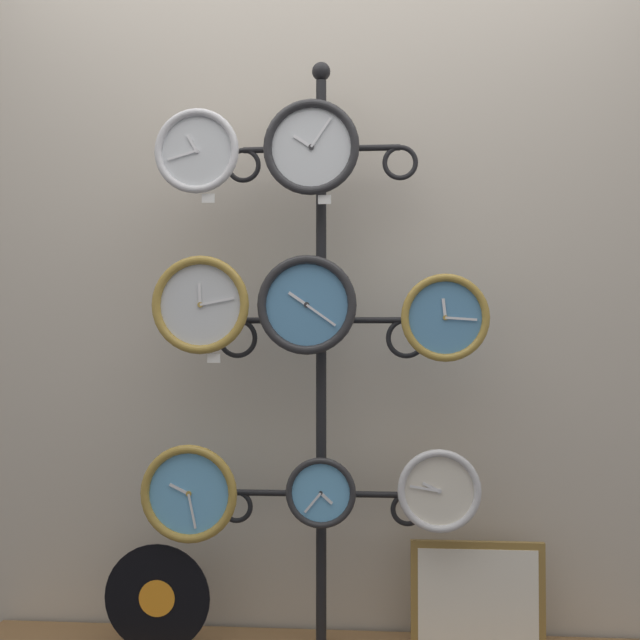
{
  "coord_description": "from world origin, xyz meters",
  "views": [
    {
      "loc": [
        0.18,
        -1.96,
        1.03
      ],
      "look_at": [
        0.0,
        0.36,
        1.08
      ],
      "focal_mm": 42.0,
      "sensor_mm": 36.0,
      "label": 1
    }
  ],
  "objects_px": {
    "clock_middle_left": "(201,305)",
    "picture_frame": "(478,596)",
    "clock_bottom_right": "(439,491)",
    "clock_bottom_center": "(321,492)",
    "clock_bottom_left": "(189,493)",
    "vinyl_record": "(157,598)",
    "display_stand": "(321,443)",
    "clock_top_center": "(311,148)",
    "clock_middle_right": "(445,318)",
    "clock_top_left": "(197,151)",
    "clock_middle_center": "(307,305)"
  },
  "relations": [
    {
      "from": "clock_middle_left",
      "to": "picture_frame",
      "type": "height_order",
      "value": "clock_middle_left"
    },
    {
      "from": "clock_bottom_right",
      "to": "clock_bottom_left",
      "type": "bearing_deg",
      "value": -177.73
    },
    {
      "from": "clock_middle_right",
      "to": "clock_bottom_right",
      "type": "xyz_separation_m",
      "value": [
        -0.02,
        0.02,
        -0.52
      ]
    },
    {
      "from": "clock_middle_left",
      "to": "clock_bottom_left",
      "type": "bearing_deg",
      "value": -156.86
    },
    {
      "from": "display_stand",
      "to": "clock_top_center",
      "type": "bearing_deg",
      "value": -104.17
    },
    {
      "from": "clock_bottom_right",
      "to": "vinyl_record",
      "type": "bearing_deg",
      "value": -178.86
    },
    {
      "from": "clock_top_center",
      "to": "clock_middle_left",
      "type": "xyz_separation_m",
      "value": [
        -0.34,
        -0.0,
        -0.48
      ]
    },
    {
      "from": "display_stand",
      "to": "picture_frame",
      "type": "distance_m",
      "value": 0.67
    },
    {
      "from": "clock_middle_left",
      "to": "clock_bottom_center",
      "type": "bearing_deg",
      "value": 0.67
    },
    {
      "from": "display_stand",
      "to": "clock_bottom_right",
      "type": "bearing_deg",
      "value": -12.38
    },
    {
      "from": "clock_top_center",
      "to": "clock_middle_center",
      "type": "xyz_separation_m",
      "value": [
        -0.01,
        0.01,
        -0.48
      ]
    },
    {
      "from": "clock_middle_left",
      "to": "clock_bottom_right",
      "type": "xyz_separation_m",
      "value": [
        0.73,
        0.02,
        -0.56
      ]
    },
    {
      "from": "clock_middle_right",
      "to": "clock_bottom_right",
      "type": "distance_m",
      "value": 0.52
    },
    {
      "from": "vinyl_record",
      "to": "picture_frame",
      "type": "height_order",
      "value": "picture_frame"
    },
    {
      "from": "clock_top_center",
      "to": "display_stand",
      "type": "bearing_deg",
      "value": 75.83
    },
    {
      "from": "display_stand",
      "to": "clock_bottom_center",
      "type": "distance_m",
      "value": 0.16
    },
    {
      "from": "clock_middle_center",
      "to": "display_stand",
      "type": "bearing_deg",
      "value": 66.89
    },
    {
      "from": "clock_middle_left",
      "to": "clock_middle_center",
      "type": "height_order",
      "value": "same"
    },
    {
      "from": "clock_middle_center",
      "to": "clock_bottom_right",
      "type": "relative_size",
      "value": 1.22
    },
    {
      "from": "clock_top_center",
      "to": "clock_middle_center",
      "type": "bearing_deg",
      "value": 160.11
    },
    {
      "from": "clock_middle_left",
      "to": "picture_frame",
      "type": "xyz_separation_m",
      "value": [
        0.85,
        0.09,
        -0.9
      ]
    },
    {
      "from": "clock_top_left",
      "to": "clock_bottom_right",
      "type": "xyz_separation_m",
      "value": [
        0.74,
        0.03,
        -1.04
      ]
    },
    {
      "from": "clock_middle_center",
      "to": "clock_middle_right",
      "type": "xyz_separation_m",
      "value": [
        0.42,
        -0.01,
        -0.04
      ]
    },
    {
      "from": "clock_bottom_right",
      "to": "clock_top_center",
      "type": "bearing_deg",
      "value": -178.04
    },
    {
      "from": "clock_middle_right",
      "to": "clock_bottom_right",
      "type": "relative_size",
      "value": 1.06
    },
    {
      "from": "display_stand",
      "to": "clock_middle_center",
      "type": "xyz_separation_m",
      "value": [
        -0.04,
        -0.09,
        0.44
      ]
    },
    {
      "from": "vinyl_record",
      "to": "display_stand",
      "type": "bearing_deg",
      "value": 11.0
    },
    {
      "from": "clock_middle_center",
      "to": "clock_bottom_right",
      "type": "height_order",
      "value": "clock_middle_center"
    },
    {
      "from": "display_stand",
      "to": "clock_bottom_right",
      "type": "distance_m",
      "value": 0.39
    },
    {
      "from": "clock_middle_center",
      "to": "picture_frame",
      "type": "relative_size",
      "value": 0.75
    },
    {
      "from": "clock_middle_right",
      "to": "vinyl_record",
      "type": "xyz_separation_m",
      "value": [
        -0.88,
        -0.0,
        -0.86
      ]
    },
    {
      "from": "clock_middle_right",
      "to": "vinyl_record",
      "type": "distance_m",
      "value": 1.23
    },
    {
      "from": "clock_top_left",
      "to": "clock_bottom_right",
      "type": "relative_size",
      "value": 1.05
    },
    {
      "from": "clock_bottom_left",
      "to": "clock_middle_left",
      "type": "bearing_deg",
      "value": 23.14
    },
    {
      "from": "clock_middle_left",
      "to": "clock_middle_right",
      "type": "height_order",
      "value": "clock_middle_left"
    },
    {
      "from": "picture_frame",
      "to": "display_stand",
      "type": "bearing_deg",
      "value": 179.18
    },
    {
      "from": "vinyl_record",
      "to": "clock_top_left",
      "type": "bearing_deg",
      "value": -6.76
    },
    {
      "from": "clock_middle_right",
      "to": "clock_bottom_center",
      "type": "distance_m",
      "value": 0.65
    },
    {
      "from": "clock_middle_center",
      "to": "vinyl_record",
      "type": "relative_size",
      "value": 0.93
    },
    {
      "from": "clock_bottom_right",
      "to": "clock_bottom_center",
      "type": "bearing_deg",
      "value": -177.97
    },
    {
      "from": "display_stand",
      "to": "clock_middle_center",
      "type": "bearing_deg",
      "value": -113.11
    },
    {
      "from": "clock_middle_right",
      "to": "picture_frame",
      "type": "relative_size",
      "value": 0.65
    },
    {
      "from": "clock_bottom_left",
      "to": "clock_bottom_right",
      "type": "bearing_deg",
      "value": 2.27
    },
    {
      "from": "clock_bottom_left",
      "to": "clock_bottom_center",
      "type": "xyz_separation_m",
      "value": [
        0.4,
        0.02,
        0.01
      ]
    },
    {
      "from": "clock_middle_right",
      "to": "vinyl_record",
      "type": "bearing_deg",
      "value": -179.92
    },
    {
      "from": "display_stand",
      "to": "picture_frame",
      "type": "relative_size",
      "value": 4.64
    },
    {
      "from": "clock_middle_right",
      "to": "clock_middle_left",
      "type": "bearing_deg",
      "value": -179.92
    },
    {
      "from": "clock_middle_center",
      "to": "clock_bottom_center",
      "type": "height_order",
      "value": "clock_middle_center"
    },
    {
      "from": "clock_top_center",
      "to": "vinyl_record",
      "type": "height_order",
      "value": "clock_top_center"
    },
    {
      "from": "clock_middle_left",
      "to": "clock_bottom_center",
      "type": "distance_m",
      "value": 0.68
    }
  ]
}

